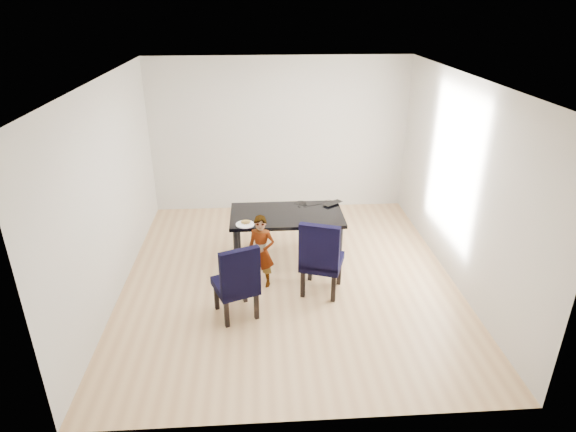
{
  "coord_description": "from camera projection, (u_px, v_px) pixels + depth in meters",
  "views": [
    {
      "loc": [
        -0.39,
        -5.74,
        3.57
      ],
      "look_at": [
        0.0,
        0.2,
        0.85
      ],
      "focal_mm": 30.0,
      "sensor_mm": 36.0,
      "label": 1
    }
  ],
  "objects": [
    {
      "name": "chair_left",
      "position": [
        235.0,
        279.0,
        5.74
      ],
      "size": [
        0.62,
        0.63,
        0.99
      ],
      "primitive_type": "cube",
      "rotation": [
        0.0,
        0.0,
        0.37
      ],
      "color": "black",
      "rests_on": "floor"
    },
    {
      "name": "ceiling",
      "position": [
        289.0,
        78.0,
        5.59
      ],
      "size": [
        4.5,
        5.0,
        0.01
      ],
      "primitive_type": "cube",
      "color": "white",
      "rests_on": "wall_back"
    },
    {
      "name": "chair_right",
      "position": [
        322.0,
        255.0,
        6.2
      ],
      "size": [
        0.65,
        0.66,
        1.06
      ],
      "primitive_type": "cube",
      "rotation": [
        0.0,
        0.0,
        -0.33
      ],
      "color": "black",
      "rests_on": "floor"
    },
    {
      "name": "child",
      "position": [
        261.0,
        252.0,
        6.34
      ],
      "size": [
        0.42,
        0.34,
        1.01
      ],
      "primitive_type": "imported",
      "rotation": [
        0.0,
        0.0,
        -0.29
      ],
      "color": "orange",
      "rests_on": "floor"
    },
    {
      "name": "plate",
      "position": [
        245.0,
        224.0,
        6.52
      ],
      "size": [
        0.3,
        0.3,
        0.01
      ],
      "primitive_type": "cylinder",
      "rotation": [
        0.0,
        0.0,
        0.23
      ],
      "color": "white",
      "rests_on": "dining_table"
    },
    {
      "name": "dining_table",
      "position": [
        287.0,
        237.0,
        7.01
      ],
      "size": [
        1.6,
        0.9,
        0.75
      ],
      "primitive_type": "cube",
      "color": "black",
      "rests_on": "floor"
    },
    {
      "name": "sandwich",
      "position": [
        246.0,
        222.0,
        6.51
      ],
      "size": [
        0.15,
        0.1,
        0.05
      ],
      "primitive_type": "ellipsoid",
      "rotation": [
        0.0,
        0.0,
        0.26
      ],
      "color": "olive",
      "rests_on": "plate"
    },
    {
      "name": "cable_tangle",
      "position": [
        303.0,
        206.0,
        7.1
      ],
      "size": [
        0.15,
        0.15,
        0.01
      ],
      "primitive_type": "torus",
      "rotation": [
        0.0,
        0.0,
        0.09
      ],
      "color": "black",
      "rests_on": "dining_table"
    },
    {
      "name": "wall_front",
      "position": [
        310.0,
        298.0,
        3.88
      ],
      "size": [
        4.5,
        0.01,
        2.7
      ],
      "primitive_type": "cube",
      "color": "white",
      "rests_on": "ground"
    },
    {
      "name": "wall_left",
      "position": [
        110.0,
        191.0,
        6.02
      ],
      "size": [
        0.01,
        5.0,
        2.7
      ],
      "primitive_type": "cube",
      "color": "white",
      "rests_on": "ground"
    },
    {
      "name": "wall_right",
      "position": [
        461.0,
        183.0,
        6.29
      ],
      "size": [
        0.01,
        5.0,
        2.7
      ],
      "primitive_type": "cube",
      "color": "silver",
      "rests_on": "ground"
    },
    {
      "name": "wall_back",
      "position": [
        279.0,
        136.0,
        8.42
      ],
      "size": [
        4.5,
        0.01,
        2.7
      ],
      "primitive_type": "cube",
      "color": "silver",
      "rests_on": "ground"
    },
    {
      "name": "floor",
      "position": [
        289.0,
        278.0,
        6.71
      ],
      "size": [
        4.5,
        5.0,
        0.01
      ],
      "primitive_type": "cube",
      "color": "tan",
      "rests_on": "ground"
    },
    {
      "name": "laptop",
      "position": [
        330.0,
        203.0,
        7.19
      ],
      "size": [
        0.38,
        0.35,
        0.02
      ],
      "primitive_type": "imported",
      "rotation": [
        0.0,
        0.0,
        3.76
      ],
      "color": "black",
      "rests_on": "dining_table"
    }
  ]
}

